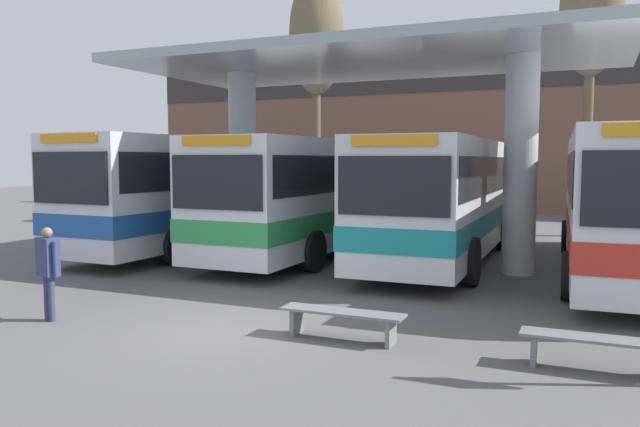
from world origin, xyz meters
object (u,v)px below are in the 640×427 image
transit_bus_center_bay (328,190)px  pedestrian_waiting (48,264)px  waiting_bench_near_pillar (342,318)px  parked_car_street (273,192)px  poplar_tree_behind_left (316,37)px  poplar_tree_behind_right (592,13)px  transit_bus_left_bay (215,187)px  transit_bus_right_bay (445,194)px  waiting_bench_mid_platform (595,345)px  transit_bus_far_right_bay (626,197)px

transit_bus_center_bay → pedestrian_waiting: size_ratio=7.62×
waiting_bench_near_pillar → parked_car_street: bearing=120.6°
poplar_tree_behind_left → poplar_tree_behind_right: poplar_tree_behind_left is taller
waiting_bench_near_pillar → pedestrian_waiting: pedestrian_waiting is taller
transit_bus_left_bay → transit_bus_right_bay: bearing=179.3°
transit_bus_center_bay → waiting_bench_mid_platform: transit_bus_center_bay is taller
transit_bus_center_bay → waiting_bench_near_pillar: bearing=114.7°
poplar_tree_behind_right → transit_bus_left_bay: bearing=-146.1°
poplar_tree_behind_right → waiting_bench_near_pillar: bearing=-101.4°
waiting_bench_mid_platform → poplar_tree_behind_right: (-0.37, 15.82, 7.61)m
transit_bus_center_bay → poplar_tree_behind_left: size_ratio=1.13×
transit_bus_right_bay → pedestrian_waiting: transit_bus_right_bay is taller
pedestrian_waiting → poplar_tree_behind_right: (8.26, 16.78, 6.97)m
transit_bus_left_bay → poplar_tree_behind_right: 14.58m
parked_car_street → transit_bus_far_right_bay: bearing=-33.9°
poplar_tree_behind_left → waiting_bench_near_pillar: bearing=-64.7°
transit_bus_center_bay → poplar_tree_behind_right: size_ratio=1.18×
transit_bus_right_bay → waiting_bench_mid_platform: bearing=113.8°
transit_bus_left_bay → transit_bus_right_bay: (7.59, -0.25, -0.07)m
transit_bus_right_bay → transit_bus_far_right_bay: 4.43m
waiting_bench_near_pillar → transit_bus_left_bay: bearing=132.9°
transit_bus_far_right_bay → waiting_bench_mid_platform: 8.19m
transit_bus_center_bay → poplar_tree_behind_left: (-3.87, 7.80, 6.29)m
transit_bus_center_bay → parked_car_street: (-8.12, 11.65, -0.81)m
waiting_bench_near_pillar → poplar_tree_behind_right: bearing=78.6°
transit_bus_right_bay → pedestrian_waiting: (-4.84, -9.13, -0.85)m
transit_bus_left_bay → parked_car_street: size_ratio=2.82×
transit_bus_center_bay → parked_car_street: bearing=-54.8°
transit_bus_center_bay → transit_bus_far_right_bay: size_ratio=1.05×
transit_bus_center_bay → transit_bus_right_bay: bearing=168.6°
transit_bus_left_bay → waiting_bench_near_pillar: 11.58m
waiting_bench_near_pillar → poplar_tree_behind_left: (-7.92, 16.76, 7.80)m
transit_bus_center_bay → pedestrian_waiting: 10.01m
transit_bus_left_bay → poplar_tree_behind_left: 10.42m
transit_bus_center_bay → poplar_tree_behind_left: poplar_tree_behind_left is taller
transit_bus_far_right_bay → waiting_bench_mid_platform: transit_bus_far_right_bay is taller
transit_bus_left_bay → transit_bus_far_right_bay: transit_bus_left_bay is taller
transit_bus_right_bay → pedestrian_waiting: size_ratio=6.45×
pedestrian_waiting → poplar_tree_behind_right: bearing=80.6°
transit_bus_far_right_bay → parked_car_street: size_ratio=2.74×
poplar_tree_behind_left → transit_bus_left_bay: bearing=-89.2°
transit_bus_left_bay → transit_bus_right_bay: size_ratio=1.16×
waiting_bench_near_pillar → poplar_tree_behind_left: 20.11m
pedestrian_waiting → poplar_tree_behind_right: 19.96m
poplar_tree_behind_left → poplar_tree_behind_right: (11.12, -0.94, -0.19)m
waiting_bench_mid_platform → transit_bus_right_bay: bearing=114.9°
poplar_tree_behind_right → waiting_bench_mid_platform: bearing=-88.7°
waiting_bench_near_pillar → pedestrian_waiting: bearing=-169.2°
transit_bus_right_bay → poplar_tree_behind_right: (3.42, 7.66, 6.12)m
waiting_bench_mid_platform → waiting_bench_near_pillar: bearing=180.0°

